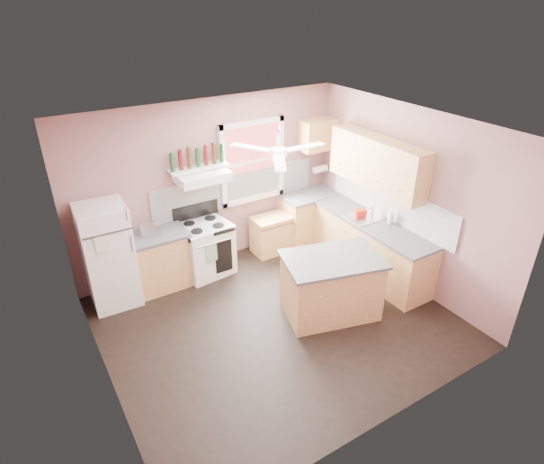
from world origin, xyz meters
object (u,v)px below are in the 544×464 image
stove (206,249)px  island (331,287)px  toaster (151,229)px  refrigerator (109,256)px  cart (272,234)px

stove → island: same height
stove → island: 2.15m
toaster → stove: (0.80, -0.04, -0.56)m
refrigerator → stove: 1.50m
toaster → refrigerator: bearing=-153.6°
refrigerator → island: bearing=-34.3°
toaster → cart: size_ratio=0.42×
stove → refrigerator: bearing=174.7°
stove → island: size_ratio=0.69×
toaster → island: bearing=-24.0°
stove → toaster: bearing=171.4°
stove → cart: (1.25, 0.01, -0.10)m
cart → island: 1.90m
toaster → stove: size_ratio=0.33×
stove → island: bearing=-66.4°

